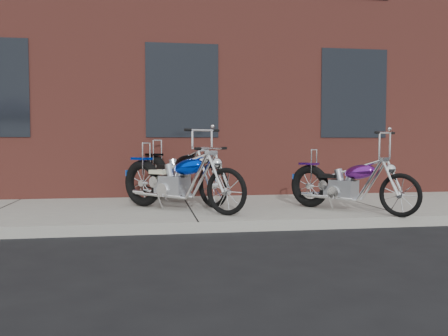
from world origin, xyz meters
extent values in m
plane|color=black|center=(0.00, 0.00, 0.00)|extent=(120.00, 120.00, 0.00)
cube|color=gray|center=(0.00, 1.50, 0.07)|extent=(22.00, 3.00, 0.15)
cube|color=brown|center=(0.00, 8.00, 4.00)|extent=(22.00, 10.00, 8.00)
torus|color=black|center=(2.03, 1.06, 0.49)|extent=(0.53, 0.63, 0.69)
torus|color=black|center=(2.95, -0.13, 0.46)|extent=(0.43, 0.53, 0.62)
cube|color=gray|center=(2.40, 0.58, 0.49)|extent=(0.45, 0.47, 0.29)
ellipsoid|color=#671B85|center=(2.57, 0.37, 0.76)|extent=(0.52, 0.57, 0.29)
cube|color=black|center=(2.25, 0.77, 0.68)|extent=(0.35, 0.35, 0.06)
cylinder|color=white|center=(2.88, -0.03, 0.71)|extent=(0.20, 0.24, 0.52)
cylinder|color=white|center=(2.80, 0.06, 1.35)|extent=(0.43, 0.35, 0.03)
cylinder|color=white|center=(2.08, 1.00, 0.86)|extent=(0.03, 0.03, 0.46)
cylinder|color=white|center=(2.37, 0.81, 0.36)|extent=(0.56, 0.71, 0.05)
torus|color=black|center=(-0.63, 1.57, 0.53)|extent=(0.66, 0.64, 0.77)
torus|color=black|center=(0.57, 0.41, 0.50)|extent=(0.55, 0.53, 0.69)
cube|color=gray|center=(-0.14, 1.10, 0.52)|extent=(0.51, 0.51, 0.32)
ellipsoid|color=#0029CB|center=(0.07, 0.89, 0.83)|extent=(0.61, 0.61, 0.33)
cube|color=#B8B693|center=(-0.34, 1.29, 0.74)|extent=(0.39, 0.39, 0.06)
cylinder|color=white|center=(0.48, 0.50, 0.78)|extent=(0.25, 0.25, 0.57)
cylinder|color=white|center=(0.38, 0.59, 1.12)|extent=(0.43, 0.44, 0.03)
cylinder|color=white|center=(-0.57, 1.51, 0.94)|extent=(0.03, 0.03, 0.51)
cylinder|color=white|center=(-0.22, 1.35, 0.38)|extent=(0.73, 0.70, 0.05)
torus|color=black|center=(-0.45, 2.69, 0.55)|extent=(0.55, 0.77, 0.80)
torus|color=black|center=(0.46, 1.20, 0.51)|extent=(0.44, 0.66, 0.72)
cube|color=gray|center=(-0.08, 2.08, 0.54)|extent=(0.50, 0.54, 0.33)
ellipsoid|color=black|center=(0.08, 1.81, 0.86)|extent=(0.57, 0.67, 0.34)
cube|color=black|center=(-0.23, 2.33, 0.76)|extent=(0.39, 0.41, 0.07)
cylinder|color=white|center=(0.39, 1.31, 0.80)|extent=(0.21, 0.30, 0.60)
cylinder|color=white|center=(0.32, 1.43, 1.41)|extent=(0.54, 0.35, 0.03)
cylinder|color=white|center=(-0.40, 2.61, 0.97)|extent=(0.03, 0.03, 0.53)
cylinder|color=white|center=(-0.09, 2.36, 0.40)|extent=(0.57, 0.88, 0.05)
camera|label=1|loc=(-0.63, -6.20, 1.21)|focal=38.00mm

